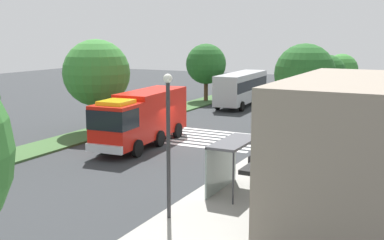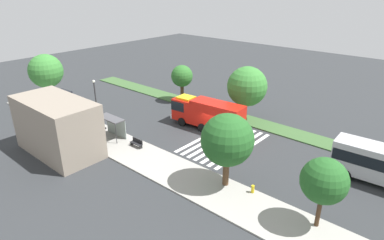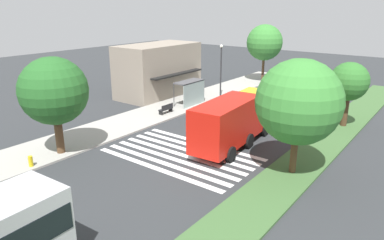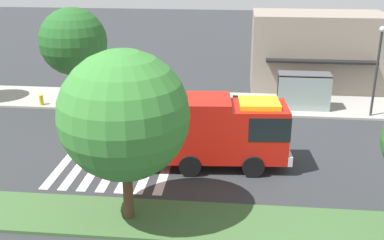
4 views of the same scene
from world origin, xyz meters
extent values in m
plane|color=#2D3033|center=(0.00, 0.00, 0.00)|extent=(120.00, 120.00, 0.00)
cube|color=#9E9B93|center=(0.00, 8.25, 0.07)|extent=(60.00, 4.81, 0.14)
cube|color=#3D6033|center=(0.00, -7.35, 0.07)|extent=(60.00, 3.00, 0.14)
cube|color=silver|center=(-5.27, 0.00, 0.01)|extent=(0.45, 10.52, 0.01)
cube|color=silver|center=(-4.37, 0.00, 0.01)|extent=(0.45, 10.52, 0.01)
cube|color=silver|center=(-3.47, 0.00, 0.01)|extent=(0.45, 10.52, 0.01)
cube|color=silver|center=(-2.57, 0.00, 0.01)|extent=(0.45, 10.52, 0.01)
cube|color=silver|center=(-1.67, 0.00, 0.01)|extent=(0.45, 10.52, 0.01)
cube|color=silver|center=(-0.77, 0.00, 0.01)|extent=(0.45, 10.52, 0.01)
cube|color=silver|center=(0.13, 0.00, 0.01)|extent=(0.45, 10.52, 0.01)
cube|color=red|center=(4.70, -1.66, 1.92)|extent=(3.00, 2.70, 2.74)
cube|color=red|center=(0.02, -2.02, 2.10)|extent=(6.75, 2.99, 3.09)
cube|color=black|center=(5.12, -1.63, 2.47)|extent=(2.22, 2.67, 1.21)
cube|color=silver|center=(6.21, -1.55, 0.80)|extent=(0.43, 2.50, 0.50)
cube|color=yellow|center=(4.70, -1.66, 3.41)|extent=(2.10, 1.89, 0.24)
cylinder|color=black|center=(4.33, -0.44, 0.55)|extent=(1.12, 0.38, 1.10)
cylinder|color=black|center=(4.52, -2.93, 0.55)|extent=(1.12, 0.38, 1.10)
cylinder|color=black|center=(-1.72, -0.91, 0.55)|extent=(1.12, 0.38, 1.10)
cylinder|color=black|center=(-1.53, -3.39, 0.55)|extent=(1.12, 0.38, 1.10)
cylinder|color=black|center=(1.23, -0.68, 0.55)|extent=(1.12, 0.38, 1.10)
cylinder|color=black|center=(1.43, -3.16, 0.55)|extent=(1.12, 0.38, 1.10)
cube|color=#B2B2B7|center=(-18.99, -2.63, 2.00)|extent=(10.54, 3.06, 2.99)
cube|color=black|center=(-18.99, -2.63, 2.36)|extent=(10.33, 3.11, 1.08)
cylinder|color=black|center=(-22.57, -4.09, 0.50)|extent=(1.01, 0.35, 1.00)
cylinder|color=black|center=(-22.70, -1.54, 0.50)|extent=(1.01, 0.35, 1.00)
cylinder|color=black|center=(-15.28, -3.72, 0.50)|extent=(1.01, 0.35, 1.00)
cylinder|color=black|center=(-15.41, -1.18, 0.50)|extent=(1.01, 0.35, 1.00)
cube|color=#4C4C51|center=(8.08, 7.53, 2.54)|extent=(3.50, 1.40, 0.12)
cube|color=#8C9E99|center=(8.08, 6.87, 1.34)|extent=(3.50, 0.08, 2.40)
cylinder|color=#333338|center=(6.38, 8.18, 1.34)|extent=(0.08, 0.08, 2.40)
cylinder|color=#333338|center=(9.78, 8.18, 1.34)|extent=(0.08, 0.08, 2.40)
cube|color=black|center=(4.08, 7.29, 0.55)|extent=(1.60, 0.50, 0.08)
cube|color=black|center=(4.08, 7.07, 0.82)|extent=(1.60, 0.06, 0.45)
cube|color=black|center=(3.36, 7.29, 0.33)|extent=(0.08, 0.45, 0.37)
cube|color=black|center=(4.80, 7.29, 0.33)|extent=(0.08, 0.45, 0.37)
cylinder|color=#2D2D30|center=(12.40, 6.45, 2.90)|extent=(0.16, 0.16, 5.51)
sphere|color=white|center=(12.40, 6.45, 5.83)|extent=(0.36, 0.36, 0.36)
cube|color=gray|center=(9.54, 13.14, 2.94)|extent=(9.91, 4.95, 5.88)
cube|color=black|center=(9.54, 10.26, 2.80)|extent=(7.92, 0.80, 0.16)
cylinder|color=#47301E|center=(-23.25, 6.85, 1.40)|extent=(0.40, 0.40, 2.52)
sphere|color=#387F33|center=(-23.25, 6.85, 3.85)|extent=(3.38, 3.38, 3.38)
cylinder|color=#47301E|center=(-15.92, 6.85, 1.50)|extent=(0.33, 0.33, 2.72)
sphere|color=#235B23|center=(-15.92, 6.85, 4.04)|extent=(3.36, 3.36, 3.36)
cylinder|color=#513823|center=(-7.61, 6.85, 1.55)|extent=(0.55, 0.55, 2.83)
sphere|color=#235B23|center=(-7.61, 6.85, 4.57)|extent=(4.59, 4.59, 4.59)
cylinder|color=#513823|center=(-20.10, -7.35, 1.42)|extent=(0.46, 0.46, 2.55)
sphere|color=#235B23|center=(-20.10, -7.35, 4.27)|extent=(4.51, 4.51, 4.51)
cylinder|color=#513823|center=(-0.66, -7.35, 1.49)|extent=(0.41, 0.41, 2.70)
sphere|color=#387F33|center=(-0.66, -7.35, 4.63)|extent=(5.11, 5.11, 5.11)
cylinder|color=gold|center=(-10.13, 6.35, 0.49)|extent=(0.28, 0.28, 0.70)
camera|label=1|loc=(28.45, 15.71, 7.51)|focal=44.72mm
camera|label=2|loc=(-21.75, 27.79, 16.93)|focal=30.87mm
camera|label=3|loc=(-20.49, -14.56, 10.02)|focal=33.29mm
camera|label=4|loc=(3.69, -24.02, 10.78)|focal=44.27mm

